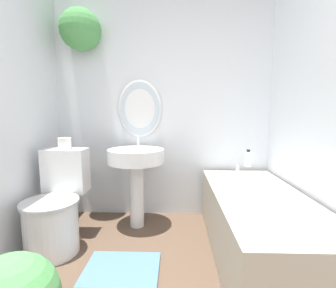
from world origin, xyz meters
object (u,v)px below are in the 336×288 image
bathtub (258,225)px  toilet_paper_roll (65,143)px  toilet (56,209)px  shampoo_bottle (248,159)px  pedestal_sink (136,165)px

bathtub → toilet_paper_roll: size_ratio=14.10×
toilet → toilet_paper_roll: (0.00, 0.22, 0.52)m
bathtub → toilet_paper_roll: toilet_paper_roll is taller
bathtub → shampoo_bottle: (0.09, 0.64, 0.40)m
pedestal_sink → shampoo_bottle: size_ratio=5.18×
shampoo_bottle → bathtub: bearing=-98.2°
toilet → bathtub: (1.62, -0.10, -0.06)m
toilet → shampoo_bottle: (1.71, 0.53, 0.33)m
bathtub → pedestal_sink: bearing=153.2°
pedestal_sink → shampoo_bottle: pedestal_sink is taller
shampoo_bottle → toilet_paper_roll: size_ratio=1.53×
shampoo_bottle → pedestal_sink: bearing=-173.6°
shampoo_bottle → toilet_paper_roll: bearing=-169.6°
pedestal_sink → bathtub: bearing=-26.8°
toilet → bathtub: size_ratio=0.52×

